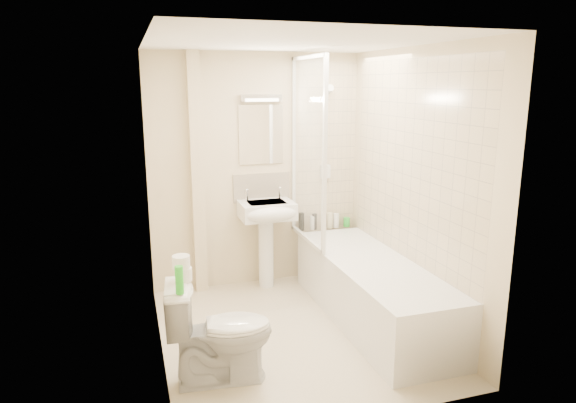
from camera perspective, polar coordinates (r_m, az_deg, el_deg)
name	(u,v)px	position (r m, az deg, el deg)	size (l,w,h in m)	color
floor	(294,332)	(4.56, 0.62, -14.32)	(2.50, 2.50, 0.00)	beige
wall_back	(256,172)	(5.33, -3.52, 3.34)	(2.20, 0.02, 2.40)	beige
wall_left	(154,206)	(3.95, -14.67, -0.49)	(0.02, 2.50, 2.40)	beige
wall_right	(414,188)	(4.60, 13.80, 1.44)	(0.02, 2.50, 2.40)	beige
ceiling	(294,42)	(4.06, 0.71, 17.33)	(2.20, 2.50, 0.02)	white
tile_back	(325,147)	(5.51, 4.10, 6.02)	(0.70, 0.01, 1.75)	beige
tile_right	(412,162)	(4.59, 13.61, 4.26)	(0.01, 2.10, 1.75)	beige
pipe_boxing	(197,176)	(5.16, -10.07, 2.84)	(0.12, 0.12, 2.40)	beige
splashback	(262,188)	(5.36, -2.96, 1.56)	(0.60, 0.01, 0.30)	beige
mirror	(261,135)	(5.28, -3.02, 7.42)	(0.46, 0.01, 0.60)	white
strip_light	(261,98)	(5.23, -3.01, 11.43)	(0.42, 0.07, 0.07)	silver
bathtub	(372,289)	(4.73, 9.30, -9.60)	(0.70, 2.10, 0.55)	white
shower_screen	(308,151)	(4.98, 2.20, 5.58)	(0.04, 0.92, 1.80)	white
shower_fixture	(326,136)	(5.45, 4.28, 7.22)	(0.10, 0.16, 0.99)	white
pedestal_sink	(267,220)	(5.22, -2.29, -2.10)	(0.54, 0.49, 1.04)	white
bottle_black_a	(301,222)	(5.49, 1.50, -2.26)	(0.06, 0.06, 0.19)	black
bottle_white_a	(312,223)	(5.54, 2.72, -2.38)	(0.05, 0.05, 0.15)	silver
bottle_black_b	(314,222)	(5.54, 2.96, -2.25)	(0.05, 0.05, 0.17)	black
bottle_cream	(330,220)	(5.61, 4.67, -2.11)	(0.06, 0.06, 0.17)	beige
bottle_white_b	(336,220)	(5.64, 5.36, -2.11)	(0.06, 0.06, 0.16)	white
bottle_green	(347,222)	(5.69, 6.53, -2.27)	(0.07, 0.07, 0.10)	green
toilet	(220,331)	(3.78, -7.56, -14.12)	(0.78, 0.50, 0.75)	white
toilet_roll_lower	(184,274)	(3.67, -11.46, -7.93)	(0.11, 0.11, 0.09)	white
toilet_roll_upper	(181,262)	(3.64, -11.80, -6.60)	(0.12, 0.12, 0.09)	white
green_bottle	(179,280)	(3.45, -11.98, -8.53)	(0.05, 0.05, 0.19)	green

